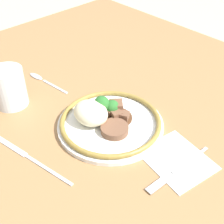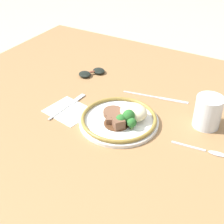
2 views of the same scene
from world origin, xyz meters
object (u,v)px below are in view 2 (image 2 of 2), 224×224
Objects in this scene: juice_glass at (208,113)px; fork at (71,104)px; knife at (158,98)px; sunglasses at (92,73)px; spoon at (210,152)px; plate at (121,118)px.

juice_glass is 0.45m from fork.
sunglasses is (-0.30, 0.03, 0.01)m from knife.
juice_glass is at bearing 20.49° from sunglasses.
fork is 1.16× the size of spoon.
fork is at bearing -43.27° from sunglasses.
juice_glass is 0.43× the size of knife.
juice_glass is at bearing 27.12° from plate.
juice_glass is at bearing -31.48° from knife.
fork is at bearing 173.53° from spoon.
knife is 0.31m from spoon.
fork is 0.31m from knife.
spoon is 0.58m from sunglasses.
juice_glass reaches higher than spoon.
sunglasses is (-0.49, 0.10, -0.04)m from juice_glass.
fork is (-0.43, -0.12, -0.04)m from juice_glass.
juice_glass is 0.21m from knife.
fork and spoon have the same top height.
knife is at bearing 159.07° from juice_glass.
juice_glass is 0.13m from spoon.
juice_glass is at bearing -71.38° from fork.
knife is (0.04, 0.19, -0.02)m from plate.
fork is (-0.20, 0.00, -0.01)m from plate.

